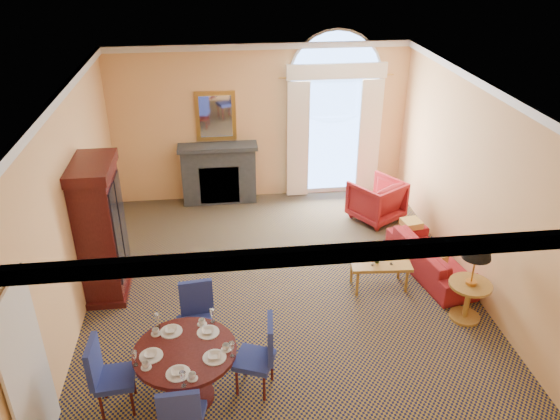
{
  "coord_description": "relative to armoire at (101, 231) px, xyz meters",
  "views": [
    {
      "loc": [
        -0.89,
        -6.85,
        5.15
      ],
      "look_at": [
        0.0,
        0.5,
        1.3
      ],
      "focal_mm": 35.0,
      "sensor_mm": 36.0,
      "label": 1
    }
  ],
  "objects": [
    {
      "name": "ground",
      "position": [
        2.72,
        -0.6,
        -1.05
      ],
      "size": [
        7.5,
        7.5,
        0.0
      ],
      "primitive_type": "plane",
      "color": "#111537",
      "rests_on": "ground"
    },
    {
      "name": "room_envelope",
      "position": [
        2.69,
        0.06,
        1.46
      ],
      "size": [
        6.04,
        7.52,
        3.45
      ],
      "color": "#F4B974",
      "rests_on": "ground"
    },
    {
      "name": "armoire",
      "position": [
        0.0,
        0.0,
        0.0
      ],
      "size": [
        0.63,
        1.11,
        2.18
      ],
      "color": "#370D0C",
      "rests_on": "ground"
    },
    {
      "name": "dining_table",
      "position": [
        1.31,
        -2.46,
        -0.48
      ],
      "size": [
        1.22,
        1.22,
        0.97
      ],
      "color": "#370D0C",
      "rests_on": "ground"
    },
    {
      "name": "dining_chair_north",
      "position": [
        1.42,
        -1.53,
        -0.48
      ],
      "size": [
        0.53,
        0.53,
        1.0
      ],
      "rotation": [
        0.0,
        0.0,
        3.36
      ],
      "color": "navy",
      "rests_on": "ground"
    },
    {
      "name": "dining_chair_south",
      "position": [
        1.29,
        -3.26,
        -0.48
      ],
      "size": [
        0.52,
        0.52,
        1.0
      ],
      "rotation": [
        0.0,
        0.0,
        -0.19
      ],
      "color": "navy",
      "rests_on": "ground"
    },
    {
      "name": "dining_chair_east",
      "position": [
        2.22,
        -2.38,
        -0.48
      ],
      "size": [
        0.58,
        0.58,
        1.0
      ],
      "rotation": [
        0.0,
        0.0,
        1.19
      ],
      "color": "navy",
      "rests_on": "ground"
    },
    {
      "name": "dining_chair_west",
      "position": [
        0.38,
        -2.5,
        -0.48
      ],
      "size": [
        0.49,
        0.48,
        1.0
      ],
      "rotation": [
        0.0,
        0.0,
        -1.5
      ],
      "color": "navy",
      "rests_on": "ground"
    },
    {
      "name": "sofa",
      "position": [
        5.27,
        -0.16,
        -0.77
      ],
      "size": [
        1.09,
        2.02,
        0.56
      ],
      "primitive_type": "imported",
      "rotation": [
        0.0,
        0.0,
        1.75
      ],
      "color": "maroon",
      "rests_on": "ground"
    },
    {
      "name": "armchair",
      "position": [
        4.85,
        1.79,
        -0.64
      ],
      "size": [
        1.21,
        1.22,
        0.81
      ],
      "primitive_type": "imported",
      "rotation": [
        0.0,
        0.0,
        3.7
      ],
      "color": "maroon",
      "rests_on": "ground"
    },
    {
      "name": "coffee_table",
      "position": [
        4.26,
        -0.47,
        -0.61
      ],
      "size": [
        0.98,
        0.59,
        0.82
      ],
      "rotation": [
        0.0,
        0.0,
        -0.08
      ],
      "color": "#A97832",
      "rests_on": "ground"
    },
    {
      "name": "side_table",
      "position": [
        5.32,
        -1.39,
        -0.2
      ],
      "size": [
        0.61,
        0.61,
        1.31
      ],
      "color": "#A97832",
      "rests_on": "ground"
    }
  ]
}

